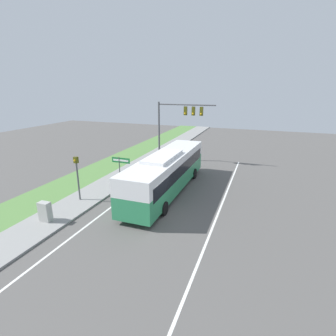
{
  "coord_description": "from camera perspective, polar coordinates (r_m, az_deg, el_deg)",
  "views": [
    {
      "loc": [
        5.91,
        -14.2,
        8.03
      ],
      "look_at": [
        -1.22,
        5.13,
        1.66
      ],
      "focal_mm": 28.0,
      "sensor_mm": 36.0,
      "label": 1
    }
  ],
  "objects": [
    {
      "name": "grass_verge",
      "position": [
        22.35,
        -25.13,
        -5.45
      ],
      "size": [
        3.6,
        80.0,
        0.1
      ],
      "color": "#568442",
      "rests_on": "ground_plane"
    },
    {
      "name": "lane_divider_far",
      "position": [
        16.47,
        9.83,
        -12.25
      ],
      "size": [
        0.14,
        30.0,
        0.01
      ],
      "color": "silver",
      "rests_on": "ground_plane"
    },
    {
      "name": "street_sign",
      "position": [
        21.92,
        -10.33,
        0.61
      ],
      "size": [
        1.65,
        0.08,
        2.57
      ],
      "color": "#4C4C51",
      "rests_on": "ground_plane"
    },
    {
      "name": "bus",
      "position": [
        20.52,
        -0.2,
        -0.55
      ],
      "size": [
        2.69,
        12.37,
        3.26
      ],
      "color": "#2D8956",
      "rests_on": "ground_plane"
    },
    {
      "name": "signal_gantry",
      "position": [
        28.43,
        2.08,
        10.65
      ],
      "size": [
        6.29,
        0.41,
        6.54
      ],
      "color": "#4C4C51",
      "rests_on": "ground_plane"
    },
    {
      "name": "pedestrian_signal",
      "position": [
        19.74,
        -19.17,
        -0.78
      ],
      "size": [
        0.28,
        0.34,
        3.36
      ],
      "color": "#4C4C51",
      "rests_on": "ground_plane"
    },
    {
      "name": "sidewalk",
      "position": [
        20.29,
        -18.67,
        -6.91
      ],
      "size": [
        2.8,
        80.0,
        0.12
      ],
      "color": "gray",
      "rests_on": "ground_plane"
    },
    {
      "name": "utility_cabinet",
      "position": [
        17.92,
        -25.19,
        -8.59
      ],
      "size": [
        0.73,
        0.44,
        1.24
      ],
      "color": "#A8A8A3",
      "rests_on": "sidewalk"
    },
    {
      "name": "lane_divider_near",
      "position": [
        18.88,
        -12.39,
        -8.41
      ],
      "size": [
        0.14,
        30.0,
        0.01
      ],
      "color": "silver",
      "rests_on": "ground_plane"
    },
    {
      "name": "ground_plane",
      "position": [
        17.35,
        -2.12,
        -10.4
      ],
      "size": [
        80.0,
        80.0,
        0.0
      ],
      "primitive_type": "plane",
      "color": "#565451"
    }
  ]
}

